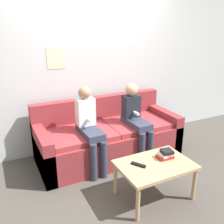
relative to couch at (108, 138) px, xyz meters
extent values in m
plane|color=#4C4742|center=(0.00, -0.55, -0.29)|extent=(10.00, 10.00, 0.00)
cube|color=silver|center=(0.00, 0.53, 1.01)|extent=(8.00, 0.06, 2.60)
cube|color=beige|center=(-0.57, 0.49, 1.15)|extent=(0.26, 0.00, 0.31)
cube|color=maroon|center=(0.00, -0.04, -0.07)|extent=(2.07, 0.86, 0.44)
cube|color=maroon|center=(0.00, 0.33, 0.35)|extent=(2.07, 0.14, 0.41)
cube|color=maroon|center=(-0.97, -0.04, 0.01)|extent=(0.14, 0.86, 0.60)
cube|color=maroon|center=(0.97, -0.04, 0.01)|extent=(0.14, 0.86, 0.60)
cube|color=#A1343A|center=(-0.44, -0.07, 0.18)|extent=(0.88, 0.70, 0.07)
cube|color=#A1343A|center=(0.44, -0.07, 0.18)|extent=(0.88, 0.70, 0.07)
cube|color=tan|center=(0.06, -1.10, 0.12)|extent=(0.82, 0.57, 0.04)
cylinder|color=tan|center=(-0.32, -1.35, -0.10)|extent=(0.04, 0.04, 0.40)
cylinder|color=tan|center=(0.43, -1.35, -0.10)|extent=(0.04, 0.04, 0.40)
cylinder|color=tan|center=(-0.32, -0.86, -0.10)|extent=(0.04, 0.04, 0.40)
cylinder|color=tan|center=(0.43, -0.86, -0.10)|extent=(0.04, 0.04, 0.40)
cylinder|color=#33384C|center=(-0.44, -0.49, -0.04)|extent=(0.09, 0.09, 0.51)
cylinder|color=#33384C|center=(-0.30, -0.49, -0.04)|extent=(0.09, 0.09, 0.51)
cube|color=#33384C|center=(-0.37, -0.22, 0.26)|extent=(0.23, 0.53, 0.09)
cube|color=white|center=(-0.37, -0.07, 0.49)|extent=(0.24, 0.16, 0.37)
sphere|color=tan|center=(-0.37, -0.07, 0.75)|extent=(0.17, 0.17, 0.17)
cube|color=white|center=(-0.37, -0.22, 0.42)|extent=(0.03, 0.12, 0.03)
cylinder|color=#33384C|center=(0.28, -0.49, -0.04)|extent=(0.09, 0.09, 0.51)
cylinder|color=#33384C|center=(0.42, -0.49, -0.04)|extent=(0.09, 0.09, 0.51)
cube|color=#33384C|center=(0.35, -0.22, 0.26)|extent=(0.23, 0.53, 0.09)
cube|color=#1E232D|center=(0.35, -0.07, 0.47)|extent=(0.24, 0.16, 0.32)
sphere|color=tan|center=(0.35, -0.07, 0.71)|extent=(0.18, 0.18, 0.18)
cube|color=white|center=(0.35, -0.22, 0.40)|extent=(0.03, 0.12, 0.03)
cube|color=black|center=(-0.13, -1.05, 0.15)|extent=(0.13, 0.16, 0.02)
cube|color=red|center=(0.23, -1.05, 0.16)|extent=(0.19, 0.14, 0.03)
cube|color=silver|center=(0.22, -1.05, 0.19)|extent=(0.14, 0.14, 0.04)
cube|color=black|center=(0.24, -1.06, 0.23)|extent=(0.14, 0.14, 0.04)
camera|label=1|loc=(-1.45, -3.05, 1.60)|focal=40.00mm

